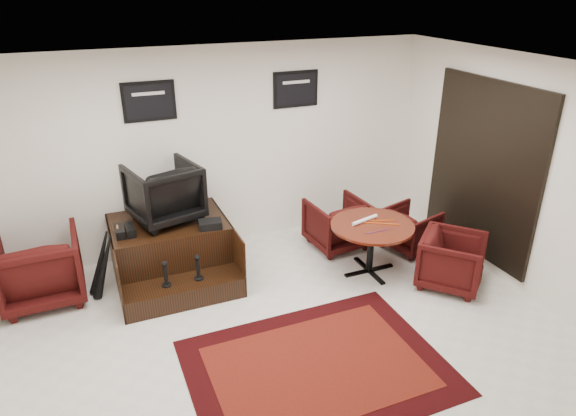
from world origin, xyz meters
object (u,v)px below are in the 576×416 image
object	(u,v)px
table_chair_back	(337,221)
armchair_side	(40,265)
meeting_table	(372,230)
table_chair_window	(411,227)
shine_podium	(172,252)
shine_chair	(164,190)
table_chair_corner	(452,258)

from	to	relation	value
table_chair_back	armchair_side	bearing A→B (deg)	-6.67
meeting_table	table_chair_window	bearing A→B (deg)	21.94
table_chair_back	table_chair_window	bearing A→B (deg)	149.31
armchair_side	table_chair_back	bearing A→B (deg)	176.74
armchair_side	meeting_table	world-z (taller)	armchair_side
armchair_side	table_chair_window	bearing A→B (deg)	171.70
shine_podium	shine_chair	bearing A→B (deg)	90.00
armchair_side	table_chair_corner	bearing A→B (deg)	159.95
meeting_table	table_chair_back	world-z (taller)	table_chair_back
shine_podium	table_chair_back	distance (m)	2.34
shine_chair	table_chair_window	bearing A→B (deg)	153.66
shine_podium	shine_chair	xyz separation A→B (m)	(-0.00, 0.15, 0.81)
table_chair_window	armchair_side	bearing A→B (deg)	66.49
shine_chair	table_chair_back	distance (m)	2.47
table_chair_corner	shine_chair	bearing A→B (deg)	109.33
shine_chair	armchair_side	world-z (taller)	shine_chair
meeting_table	table_chair_window	distance (m)	0.98
shine_chair	table_chair_corner	distance (m)	3.69
shine_podium	meeting_table	bearing A→B (deg)	-20.65
shine_podium	armchair_side	distance (m)	1.54
shine_podium	armchair_side	size ratio (longest dim) A/B	1.59
table_chair_back	table_chair_window	distance (m)	1.05
table_chair_back	table_chair_corner	xyz separation A→B (m)	(0.84, -1.47, -0.01)
table_chair_back	table_chair_window	xyz separation A→B (m)	(0.94, -0.46, -0.05)
shine_podium	meeting_table	distance (m)	2.58
meeting_table	table_chair_window	xyz separation A→B (m)	(0.87, 0.35, -0.27)
shine_podium	table_chair_window	bearing A→B (deg)	-9.65
armchair_side	table_chair_corner	distance (m)	4.98
table_chair_window	meeting_table	bearing A→B (deg)	95.75
table_chair_window	table_chair_corner	xyz separation A→B (m)	(-0.10, -1.01, 0.04)
meeting_table	table_chair_corner	distance (m)	1.04
armchair_side	meeting_table	xyz separation A→B (m)	(3.94, -0.97, 0.14)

